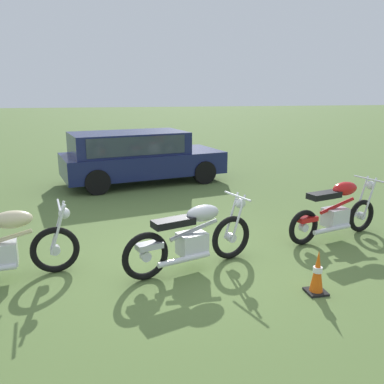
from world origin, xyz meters
TOP-DOWN VIEW (x-y plane):
  - ground_plane at (0.00, 0.00)m, footprint 120.00×120.00m
  - motorcycle_cream at (-2.57, -0.22)m, footprint 2.08×0.73m
  - motorcycle_silver at (0.03, -0.39)m, footprint 2.03×0.94m
  - motorcycle_red at (2.74, 0.32)m, footprint 1.94×0.88m
  - car_navy at (-0.30, 5.45)m, footprint 4.66×2.75m
  - traffic_cone at (1.42, -1.46)m, footprint 0.25×0.25m

SIDE VIEW (x-z plane):
  - ground_plane at x=0.00m, z-range 0.00..0.00m
  - traffic_cone at x=1.42m, z-range -0.02..0.56m
  - motorcycle_silver at x=0.03m, z-range -0.03..0.99m
  - motorcycle_cream at x=-2.57m, z-range -0.02..1.00m
  - motorcycle_red at x=2.74m, z-range -0.02..1.00m
  - car_navy at x=-0.30m, z-range 0.12..1.55m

